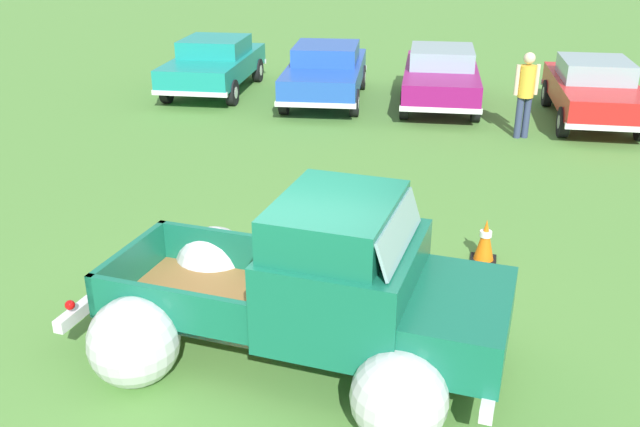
{
  "coord_description": "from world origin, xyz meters",
  "views": [
    {
      "loc": [
        1.92,
        -6.25,
        4.51
      ],
      "look_at": [
        0.0,
        1.48,
        1.08
      ],
      "focal_mm": 39.09,
      "sensor_mm": 36.0,
      "label": 1
    }
  ],
  "objects_px": {
    "vintage_pickup_truck": "(321,300)",
    "show_car_3": "(593,89)",
    "show_car_0": "(214,63)",
    "show_car_2": "(441,74)",
    "show_car_1": "(326,71)",
    "lane_cone_0": "(485,241)",
    "spectator_0": "(526,89)"
  },
  "relations": [
    {
      "from": "vintage_pickup_truck",
      "to": "spectator_0",
      "type": "xyz_separation_m",
      "value": [
        2.26,
        9.1,
        0.31
      ]
    },
    {
      "from": "show_car_0",
      "to": "show_car_2",
      "type": "height_order",
      "value": "same"
    },
    {
      "from": "show_car_1",
      "to": "spectator_0",
      "type": "relative_size",
      "value": 2.53
    },
    {
      "from": "vintage_pickup_truck",
      "to": "show_car_3",
      "type": "xyz_separation_m",
      "value": [
        3.85,
        10.84,
        0.02
      ]
    },
    {
      "from": "show_car_3",
      "to": "lane_cone_0",
      "type": "relative_size",
      "value": 7.0
    },
    {
      "from": "show_car_2",
      "to": "lane_cone_0",
      "type": "bearing_deg",
      "value": 3.81
    },
    {
      "from": "vintage_pickup_truck",
      "to": "show_car_3",
      "type": "distance_m",
      "value": 11.5
    },
    {
      "from": "vintage_pickup_truck",
      "to": "show_car_0",
      "type": "height_order",
      "value": "vintage_pickup_truck"
    },
    {
      "from": "lane_cone_0",
      "to": "show_car_1",
      "type": "bearing_deg",
      "value": 117.13
    },
    {
      "from": "lane_cone_0",
      "to": "vintage_pickup_truck",
      "type": "bearing_deg",
      "value": -120.12
    },
    {
      "from": "show_car_0",
      "to": "show_car_3",
      "type": "distance_m",
      "value": 9.73
    },
    {
      "from": "show_car_0",
      "to": "lane_cone_0",
      "type": "height_order",
      "value": "show_car_0"
    },
    {
      "from": "show_car_0",
      "to": "show_car_1",
      "type": "relative_size",
      "value": 0.97
    },
    {
      "from": "vintage_pickup_truck",
      "to": "show_car_2",
      "type": "height_order",
      "value": "vintage_pickup_truck"
    },
    {
      "from": "vintage_pickup_truck",
      "to": "show_car_2",
      "type": "relative_size",
      "value": 1.03
    },
    {
      "from": "show_car_1",
      "to": "show_car_3",
      "type": "bearing_deg",
      "value": 78.69
    },
    {
      "from": "show_car_2",
      "to": "lane_cone_0",
      "type": "xyz_separation_m",
      "value": [
        1.38,
        -8.68,
        -0.47
      ]
    },
    {
      "from": "show_car_0",
      "to": "show_car_2",
      "type": "xyz_separation_m",
      "value": [
        6.13,
        -0.02,
        -0.0
      ]
    },
    {
      "from": "spectator_0",
      "to": "lane_cone_0",
      "type": "distance_m",
      "value": 6.32
    },
    {
      "from": "show_car_2",
      "to": "spectator_0",
      "type": "distance_m",
      "value": 3.16
    },
    {
      "from": "show_car_0",
      "to": "lane_cone_0",
      "type": "bearing_deg",
      "value": 35.56
    },
    {
      "from": "show_car_0",
      "to": "lane_cone_0",
      "type": "relative_size",
      "value": 7.19
    },
    {
      "from": "vintage_pickup_truck",
      "to": "show_car_3",
      "type": "relative_size",
      "value": 1.08
    },
    {
      "from": "show_car_2",
      "to": "lane_cone_0",
      "type": "distance_m",
      "value": 8.8
    },
    {
      "from": "lane_cone_0",
      "to": "show_car_0",
      "type": "bearing_deg",
      "value": 130.79
    },
    {
      "from": "show_car_0",
      "to": "show_car_1",
      "type": "distance_m",
      "value": 3.2
    },
    {
      "from": "show_car_0",
      "to": "lane_cone_0",
      "type": "xyz_separation_m",
      "value": [
        7.51,
        -8.7,
        -0.47
      ]
    },
    {
      "from": "show_car_1",
      "to": "lane_cone_0",
      "type": "relative_size",
      "value": 7.45
    },
    {
      "from": "vintage_pickup_truck",
      "to": "lane_cone_0",
      "type": "bearing_deg",
      "value": 64.71
    },
    {
      "from": "show_car_0",
      "to": "spectator_0",
      "type": "distance_m",
      "value": 8.48
    },
    {
      "from": "vintage_pickup_truck",
      "to": "lane_cone_0",
      "type": "height_order",
      "value": "vintage_pickup_truck"
    },
    {
      "from": "lane_cone_0",
      "to": "show_car_2",
      "type": "bearing_deg",
      "value": 99.05
    }
  ]
}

